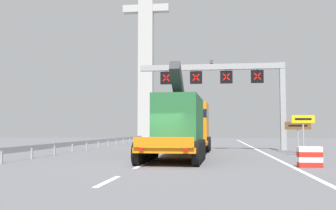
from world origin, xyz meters
name	(u,v)px	position (x,y,z in m)	size (l,w,h in m)	color
ground	(155,164)	(0.00, 0.00, 0.00)	(112.00, 112.00, 0.00)	#5B5B60
lane_markings	(173,150)	(-0.54, 12.52, 0.01)	(0.20, 39.64, 0.01)	silver
edge_line_right	(260,151)	(6.20, 12.00, 0.01)	(0.20, 63.00, 0.01)	silver
overhead_lane_gantry	(230,80)	(4.01, 12.06, 5.48)	(11.54, 0.90, 7.09)	#9EA0A5
heavy_haul_truck_orange	(184,124)	(0.86, 6.65, 1.99)	(3.38, 14.13, 5.30)	orange
exit_sign_yellow	(303,125)	(8.34, 6.98, 1.92)	(1.41, 0.15, 2.55)	#9EA0A5
tourist_info_sign_brown	(298,129)	(8.53, 9.50, 1.69)	(1.76, 0.15, 2.19)	#9EA0A5
crash_barrier_striped	(310,157)	(6.92, -0.52, 0.45)	(1.01, 0.53, 0.90)	red
guardrail_left	(103,141)	(-7.49, 16.39, 0.56)	(0.13, 36.77, 0.76)	#999EA3
bridge_pylon_distant	(146,32)	(-10.43, 54.01, 20.70)	(9.00, 2.00, 40.60)	#B7B7B2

